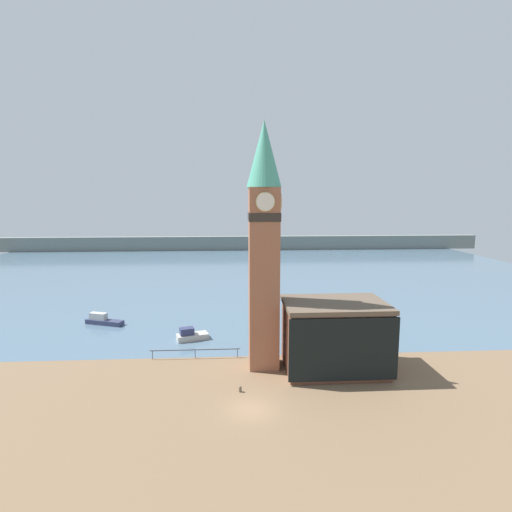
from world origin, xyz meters
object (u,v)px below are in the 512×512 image
(pier_building, at_px, (334,336))
(boat_far, at_px, (103,320))
(clock_tower, at_px, (264,240))
(mooring_bollard_near, at_px, (240,389))
(boat_near, at_px, (191,335))

(pier_building, height_order, boat_far, pier_building)
(clock_tower, bearing_deg, boat_far, 144.40)
(clock_tower, height_order, mooring_bollard_near, clock_tower)
(boat_near, distance_m, mooring_bollard_near, 16.26)
(boat_near, bearing_deg, clock_tower, -62.19)
(clock_tower, distance_m, boat_far, 31.51)
(clock_tower, bearing_deg, pier_building, -9.78)
(clock_tower, distance_m, pier_building, 13.13)
(pier_building, bearing_deg, boat_far, 149.91)
(mooring_bollard_near, bearing_deg, clock_tower, 65.32)
(pier_building, xyz_separation_m, mooring_bollard_near, (-10.50, -4.72, -3.51))
(clock_tower, distance_m, mooring_bollard_near, 15.54)
(pier_building, distance_m, boat_far, 35.71)
(pier_building, height_order, boat_near, pier_building)
(pier_building, xyz_separation_m, boat_far, (-30.77, 17.83, -3.23))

